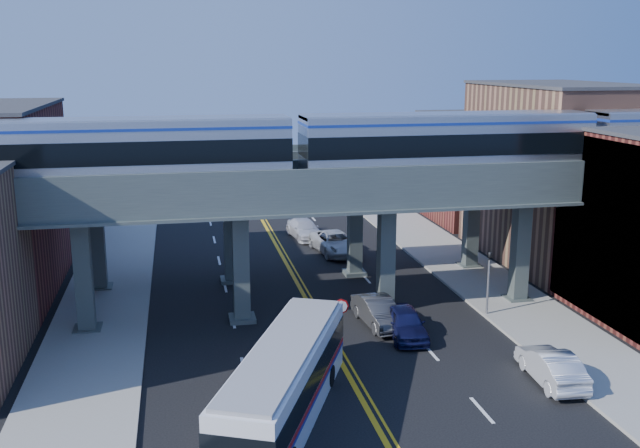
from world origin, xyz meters
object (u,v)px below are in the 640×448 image
object	(u,v)px
car_lane_b	(378,312)
car_lane_c	(335,243)
car_parked_curb	(551,366)
car_lane_a	(406,323)
transit_train	(447,143)
stop_sign	(341,316)
transit_bus	(285,383)
traffic_signal	(489,276)
car_lane_d	(304,229)

from	to	relation	value
car_lane_b	car_lane_c	size ratio (longest dim) A/B	0.81
car_parked_curb	car_lane_a	bearing A→B (deg)	-49.74
transit_train	car_lane_c	bearing A→B (deg)	105.21
stop_sign	car_parked_curb	bearing A→B (deg)	-32.17
car_parked_curb	car_lane_b	bearing A→B (deg)	-51.71
car_lane_a	transit_train	bearing A→B (deg)	54.79
transit_bus	car_parked_curb	distance (m)	11.92
transit_train	car_lane_b	world-z (taller)	transit_train
transit_bus	car_lane_c	xyz separation A→B (m)	(7.28, 23.44, -0.73)
transit_train	car_lane_a	bearing A→B (deg)	-130.63
car_lane_a	transit_bus	bearing A→B (deg)	-130.02
traffic_signal	car_lane_a	size ratio (longest dim) A/B	0.94
car_lane_d	traffic_signal	bearing A→B (deg)	-77.83
transit_bus	car_parked_curb	world-z (taller)	transit_bus
transit_bus	car_lane_a	bearing A→B (deg)	-21.63
car_lane_b	traffic_signal	bearing A→B (deg)	-5.14
car_lane_b	car_parked_curb	world-z (taller)	car_parked_curb
traffic_signal	transit_train	bearing A→B (deg)	133.84
traffic_signal	car_parked_curb	world-z (taller)	traffic_signal
stop_sign	car_lane_c	size ratio (longest dim) A/B	0.47
car_lane_d	car_lane_c	bearing A→B (deg)	-80.91
car_parked_curb	car_lane_d	bearing A→B (deg)	-73.72
car_lane_d	car_parked_curb	size ratio (longest dim) A/B	1.10
car_lane_a	traffic_signal	bearing A→B (deg)	25.38
traffic_signal	car_lane_b	size ratio (longest dim) A/B	0.92
transit_train	stop_sign	xyz separation A→B (m)	(-6.98, -5.00, -7.58)
transit_bus	car_lane_a	xyz separation A→B (m)	(7.28, 7.17, -0.76)
traffic_signal	car_lane_d	size ratio (longest dim) A/B	0.83
car_lane_a	car_parked_curb	size ratio (longest dim) A/B	0.97
transit_train	car_lane_a	distance (m)	10.03
car_lane_d	stop_sign	bearing A→B (deg)	-102.69
transit_train	transit_bus	xyz separation A→B (m)	(-10.64, -11.09, -7.84)
transit_bus	car_lane_c	distance (m)	24.56
car_lane_a	car_lane_b	size ratio (longest dim) A/B	0.97
car_lane_b	car_parked_curb	xyz separation A→B (m)	(5.50, -8.05, 0.00)
transit_train	transit_bus	bearing A→B (deg)	-133.82
car_lane_a	car_lane_c	world-z (taller)	car_lane_c
car_lane_a	car_lane_c	distance (m)	16.27
transit_bus	car_lane_b	distance (m)	11.03
transit_bus	car_lane_b	bearing A→B (deg)	-11.52
car_lane_d	car_parked_curb	world-z (taller)	car_parked_curb
traffic_signal	car_lane_d	distance (m)	20.42
car_lane_b	car_lane_c	distance (m)	14.49
traffic_signal	stop_sign	bearing A→B (deg)	-161.37
car_lane_c	transit_bus	bearing A→B (deg)	-114.92
car_lane_a	car_lane_c	bearing A→B (deg)	95.40
transit_bus	car_lane_b	world-z (taller)	transit_bus
car_lane_c	car_parked_curb	size ratio (longest dim) A/B	1.24
car_lane_a	car_parked_curb	distance (m)	7.74
stop_sign	traffic_signal	bearing A→B (deg)	18.63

